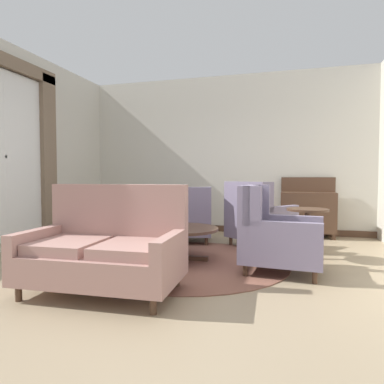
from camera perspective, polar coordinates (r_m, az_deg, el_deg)
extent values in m
plane|color=#9E896B|center=(4.29, -1.76, -12.58)|extent=(8.24, 8.24, 0.00)
cube|color=beige|center=(7.02, 5.45, 6.28)|extent=(5.89, 0.08, 3.15)
cube|color=beige|center=(6.36, -24.80, 6.43)|extent=(0.08, 4.12, 3.15)
cube|color=#4C3323|center=(7.04, 5.32, -6.10)|extent=(5.73, 0.03, 0.12)
cylinder|color=brown|center=(4.57, -0.62, -11.57)|extent=(2.61, 2.61, 0.01)
cube|color=silver|center=(5.79, -28.83, 5.20)|extent=(0.03, 1.42, 2.47)
cube|color=white|center=(5.78, -28.70, 5.21)|extent=(0.02, 1.50, 2.55)
cube|color=white|center=(5.78, -28.69, 5.21)|extent=(0.02, 0.04, 2.47)
cube|color=white|center=(5.78, -28.69, 5.21)|extent=(0.02, 1.42, 0.04)
cube|color=#75604C|center=(6.42, -22.88, 5.48)|extent=(0.10, 0.32, 2.77)
cube|color=#75604C|center=(5.98, -28.71, 18.68)|extent=(0.10, 2.10, 0.20)
cylinder|color=#4C3323|center=(4.58, -1.71, -6.17)|extent=(0.97, 0.97, 0.04)
cylinder|color=#4C3323|center=(4.62, -1.71, -8.63)|extent=(0.10, 0.10, 0.37)
cube|color=#4C3323|center=(4.60, 0.98, -11.09)|extent=(0.28, 0.06, 0.07)
cube|color=#4C3323|center=(4.87, -2.28, -10.33)|extent=(0.19, 0.27, 0.07)
cube|color=#4C3323|center=(4.50, -3.55, -11.42)|extent=(0.16, 0.28, 0.07)
cylinder|color=#384C93|center=(4.57, -2.25, -5.81)|extent=(0.10, 0.10, 0.02)
ellipsoid|color=#384C93|center=(4.56, -2.25, -4.32)|extent=(0.19, 0.19, 0.22)
cylinder|color=#384C93|center=(4.54, -2.25, -2.28)|extent=(0.07, 0.07, 0.11)
torus|color=#384C93|center=(4.54, -2.25, -1.59)|extent=(0.13, 0.13, 0.02)
cube|color=tan|center=(3.45, -14.77, -11.75)|extent=(1.52, 0.92, 0.27)
cube|color=tan|center=(3.69, -12.19, -3.66)|extent=(1.49, 0.20, 0.63)
cube|color=tan|center=(3.54, -19.84, -8.37)|extent=(0.62, 0.69, 0.10)
cube|color=tan|center=(3.23, -9.96, -9.30)|extent=(0.62, 0.69, 0.10)
cube|color=tan|center=(3.73, -24.62, -7.17)|extent=(0.14, 0.77, 0.19)
cube|color=tan|center=(3.09, -3.80, -8.94)|extent=(0.14, 0.77, 0.19)
cylinder|color=#4C3323|center=(3.58, -26.97, -14.84)|extent=(0.06, 0.06, 0.14)
cylinder|color=#4C3323|center=(2.95, -6.48, -18.36)|extent=(0.06, 0.06, 0.14)
cylinder|color=#4C3323|center=(4.12, -20.47, -12.42)|extent=(0.06, 0.06, 0.14)
cylinder|color=#4C3323|center=(3.59, -2.54, -14.51)|extent=(0.06, 0.06, 0.14)
cube|color=slate|center=(5.68, 11.45, -5.85)|extent=(1.18, 1.20, 0.31)
cube|color=slate|center=(5.35, 8.87, -1.48)|extent=(0.73, 0.60, 0.60)
cube|color=slate|center=(5.18, 12.41, -0.86)|extent=(0.20, 0.22, 0.45)
cube|color=slate|center=(5.66, 6.90, -0.52)|extent=(0.20, 0.22, 0.45)
cube|color=slate|center=(5.46, 14.64, -3.44)|extent=(0.55, 0.69, 0.22)
cube|color=slate|center=(5.92, 9.20, -2.92)|extent=(0.55, 0.69, 0.22)
cylinder|color=#4C3323|center=(5.80, 16.27, -7.98)|extent=(0.06, 0.06, 0.14)
cylinder|color=#4C3323|center=(6.19, 11.37, -7.24)|extent=(0.06, 0.06, 0.14)
cylinder|color=#4C3323|center=(5.24, 11.50, -9.06)|extent=(0.06, 0.06, 0.14)
cylinder|color=#4C3323|center=(5.68, 6.49, -8.11)|extent=(0.06, 0.06, 0.14)
cube|color=slate|center=(5.94, -0.77, -5.49)|extent=(0.99, 1.04, 0.29)
cube|color=slate|center=(5.52, -1.02, -1.86)|extent=(0.83, 0.32, 0.52)
cube|color=slate|center=(5.60, 2.72, -1.17)|extent=(0.14, 0.22, 0.39)
cube|color=slate|center=(5.65, -4.61, -1.14)|extent=(0.14, 0.22, 0.39)
cube|color=slate|center=(5.94, 2.73, -3.15)|extent=(0.27, 0.78, 0.19)
cube|color=slate|center=(5.99, -4.18, -3.10)|extent=(0.27, 0.78, 0.19)
cylinder|color=#4C3323|center=(6.31, 2.46, -7.00)|extent=(0.06, 0.06, 0.14)
cylinder|color=#4C3323|center=(6.35, -3.54, -6.94)|extent=(0.06, 0.06, 0.14)
cylinder|color=#4C3323|center=(5.60, 2.39, -8.24)|extent=(0.06, 0.06, 0.14)
cylinder|color=#4C3323|center=(5.65, -4.39, -8.15)|extent=(0.06, 0.06, 0.14)
cube|color=slate|center=(5.66, -10.55, -5.85)|extent=(1.12, 1.11, 0.31)
cube|color=slate|center=(5.30, -9.30, -1.96)|extent=(0.62, 0.65, 0.51)
cube|color=slate|center=(5.51, -6.46, -1.13)|extent=(0.21, 0.21, 0.39)
cube|color=slate|center=(5.27, -13.02, -1.35)|extent=(0.21, 0.21, 0.39)
cube|color=slate|center=(5.80, -7.68, -3.05)|extent=(0.59, 0.56, 0.21)
cube|color=slate|center=(5.57, -13.95, -3.34)|extent=(0.59, 0.56, 0.21)
cylinder|color=#4C3323|center=(6.11, -8.95, -7.36)|extent=(0.06, 0.06, 0.14)
cylinder|color=#4C3323|center=(5.91, -14.42, -7.75)|extent=(0.06, 0.06, 0.14)
cylinder|color=#4C3323|center=(5.51, -6.36, -8.43)|extent=(0.06, 0.06, 0.14)
cylinder|color=#4C3323|center=(5.30, -12.36, -8.94)|extent=(0.06, 0.06, 0.14)
cube|color=slate|center=(4.16, 14.77, -9.04)|extent=(0.96, 0.81, 0.30)
cube|color=slate|center=(4.15, 9.61, -2.87)|extent=(0.20, 0.75, 0.58)
cube|color=slate|center=(3.81, 10.04, -2.31)|extent=(0.21, 0.12, 0.44)
cube|color=slate|center=(4.44, 11.55, -1.63)|extent=(0.21, 0.12, 0.44)
cube|color=slate|center=(3.80, 15.07, -6.30)|extent=(0.80, 0.17, 0.20)
cube|color=slate|center=(4.42, 15.87, -5.05)|extent=(0.80, 0.17, 0.20)
cylinder|color=#4C3323|center=(3.91, 19.82, -13.21)|extent=(0.06, 0.06, 0.14)
cylinder|color=#4C3323|center=(4.47, 19.92, -11.21)|extent=(0.06, 0.06, 0.14)
cylinder|color=#4C3323|center=(3.99, 8.87, -12.78)|extent=(0.06, 0.06, 0.14)
cylinder|color=#4C3323|center=(4.53, 10.38, -10.89)|extent=(0.06, 0.06, 0.14)
cylinder|color=#4C3323|center=(4.91, 18.74, -2.81)|extent=(0.55, 0.55, 0.03)
cylinder|color=#4C3323|center=(4.95, 18.68, -6.78)|extent=(0.07, 0.07, 0.66)
cylinder|color=#4C3323|center=(5.01, 18.62, -10.27)|extent=(0.36, 0.36, 0.04)
cube|color=#4C3323|center=(6.64, 18.78, -3.21)|extent=(0.97, 0.38, 0.73)
cube|color=#4C3323|center=(6.78, 18.77, 1.18)|extent=(0.97, 0.04, 0.28)
cube|color=#4C3323|center=(6.55, 14.97, -6.92)|extent=(0.06, 0.06, 0.10)
cube|color=#4C3323|center=(6.60, 22.59, -6.96)|extent=(0.06, 0.06, 0.10)
cube|color=#4C3323|center=(6.82, 15.00, -6.54)|extent=(0.06, 0.06, 0.10)
cube|color=#4C3323|center=(6.87, 22.31, -6.58)|extent=(0.06, 0.06, 0.10)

